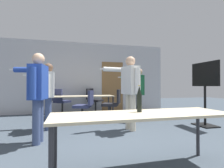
# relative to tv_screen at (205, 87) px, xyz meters

# --- Properties ---
(back_wall) EXTENTS (6.69, 0.12, 2.79)m
(back_wall) POSITION_rel_tv_screen_xyz_m (-2.77, 3.24, 0.37)
(back_wall) COLOR #BCBCC1
(back_wall) RESTS_ON ground_plane
(conference_table_near) EXTENTS (2.19, 0.68, 0.72)m
(conference_table_near) POSITION_rel_tv_screen_xyz_m (-2.64, -1.88, -0.36)
(conference_table_near) COLOR #C6B793
(conference_table_near) RESTS_ON ground_plane
(conference_table_far) EXTENTS (2.22, 0.78, 0.72)m
(conference_table_far) POSITION_rel_tv_screen_xyz_m (-3.09, 2.13, -0.35)
(conference_table_far) COLOR #C6B793
(conference_table_far) RESTS_ON ground_plane
(tv_screen) EXTENTS (0.44, 0.92, 1.69)m
(tv_screen) POSITION_rel_tv_screen_xyz_m (0.00, 0.00, 0.00)
(tv_screen) COLOR black
(tv_screen) RESTS_ON ground_plane
(person_far_watching) EXTENTS (0.89, 0.68, 1.77)m
(person_far_watching) POSITION_rel_tv_screen_xyz_m (-2.07, 0.10, 0.04)
(person_far_watching) COLOR beige
(person_far_watching) RESTS_ON ground_plane
(person_near_casual) EXTENTS (0.72, 0.60, 1.60)m
(person_near_casual) POSITION_rel_tv_screen_xyz_m (-1.37, 1.21, -0.04)
(person_near_casual) COLOR #28282D
(person_near_casual) RESTS_ON ground_plane
(person_center_tall) EXTENTS (0.77, 0.70, 1.61)m
(person_center_tall) POSITION_rel_tv_screen_xyz_m (-3.99, 0.67, -0.06)
(person_center_tall) COLOR #3D4C75
(person_center_tall) RESTS_ON ground_plane
(person_right_polo) EXTENTS (0.75, 0.74, 1.66)m
(person_right_polo) POSITION_rel_tv_screen_xyz_m (-4.07, -0.37, -0.02)
(person_right_polo) COLOR #3D4C75
(person_right_polo) RESTS_ON ground_plane
(office_chair_near_pushed) EXTENTS (0.65, 0.61, 0.92)m
(office_chair_near_pushed) POSITION_rel_tv_screen_xyz_m (-3.03, 1.30, -0.59)
(office_chair_near_pushed) COLOR black
(office_chair_near_pushed) RESTS_ON ground_plane
(office_chair_far_left) EXTENTS (0.69, 0.68, 0.95)m
(office_chair_far_left) POSITION_rel_tv_screen_xyz_m (-2.52, 2.89, -0.57)
(office_chair_far_left) COLOR black
(office_chair_far_left) RESTS_ON ground_plane
(office_chair_mid_tucked) EXTENTS (0.66, 0.62, 0.95)m
(office_chair_mid_tucked) POSITION_rel_tv_screen_xyz_m (-2.19, 1.27, -0.57)
(office_chair_mid_tucked) COLOR black
(office_chair_mid_tucked) RESTS_ON ground_plane
(office_chair_side_rolled) EXTENTS (0.68, 0.69, 0.95)m
(office_chair_side_rolled) POSITION_rel_tv_screen_xyz_m (-3.75, 2.72, -0.57)
(office_chair_side_rolled) COLOR black
(office_chair_side_rolled) RESTS_ON ground_plane
(beer_bottle) EXTENTS (0.06, 0.06, 0.34)m
(beer_bottle) POSITION_rel_tv_screen_xyz_m (-2.64, -1.77, -0.14)
(beer_bottle) COLOR black
(beer_bottle) RESTS_ON conference_table_near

